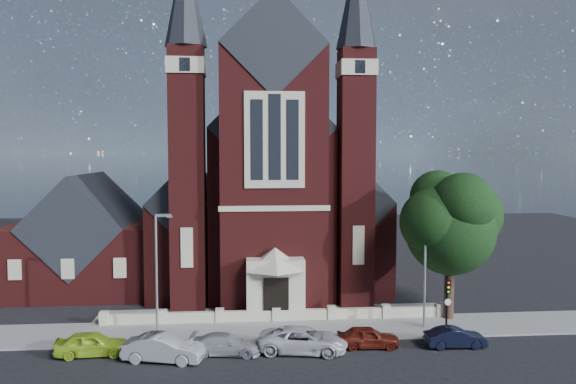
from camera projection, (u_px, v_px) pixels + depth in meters
name	position (u px, v px, depth m)	size (l,w,h in m)	color
ground	(270.00, 292.00, 48.52)	(120.00, 120.00, 0.00)	black
pavement_strip	(278.00, 331.00, 38.09)	(60.00, 5.00, 0.12)	gray
forecourt_paving	(274.00, 314.00, 42.06)	(26.00, 3.00, 0.14)	gray
forecourt_wall	(276.00, 322.00, 40.07)	(24.00, 0.40, 0.90)	#B3A78E
church	(265.00, 192.00, 55.85)	(20.01, 34.90, 29.20)	#4F1515
parish_hall	(88.00, 244.00, 49.85)	(12.00, 12.20, 10.24)	#4F1515
street_tree	(453.00, 225.00, 39.89)	(6.40, 6.60, 10.70)	black
street_lamp_left	(158.00, 267.00, 36.59)	(1.16, 0.22, 8.09)	gray
street_lamp_right	(426.00, 263.00, 38.14)	(1.16, 0.22, 8.09)	gray
traffic_signal	(447.00, 297.00, 36.79)	(0.28, 0.42, 4.00)	black
car_lime_van	(92.00, 344.00, 33.31)	(1.70, 4.23, 1.44)	#A3CB28
car_silver_a	(164.00, 348.00, 32.41)	(1.63, 4.68, 1.54)	gray
car_silver_b	(226.00, 344.00, 33.54)	(1.73, 4.24, 1.23)	#9B9CA2
car_white_suv	(303.00, 340.00, 33.92)	(2.48, 5.37, 1.49)	silver
car_dark_red	(368.00, 337.00, 34.71)	(1.56, 3.87, 1.32)	#57170F
car_navy	(455.00, 337.00, 34.76)	(1.31, 3.76, 1.24)	black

